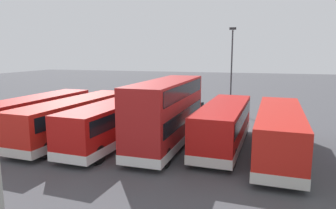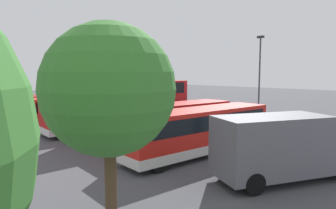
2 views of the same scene
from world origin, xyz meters
The scene contains 11 objects.
ground_plane centered at (0.00, 0.00, 0.00)m, with size 140.00×140.00×0.00m, color #47474C.
bus_single_deck_near_end centered at (-9.11, 12.20, 1.62)m, with size 3.18×11.22×2.95m.
bus_single_deck_second centered at (-5.63, 11.23, 1.62)m, with size 3.16×10.21×2.95m.
bus_double_decker_third centered at (-1.91, 12.22, 2.45)m, with size 2.88×10.17×4.55m.
bus_single_deck_fourth centered at (1.83, 11.95, 1.62)m, with size 3.32×11.98×2.95m.
bus_single_deck_fifth centered at (5.28, 12.09, 1.62)m, with size 3.34×11.87×2.95m.
bus_single_deck_sixth centered at (8.99, 11.88, 1.62)m, with size 3.00×11.14×2.95m.
box_truck_blue centered at (-15.02, 12.57, 1.71)m, with size 5.33×7.87×3.20m.
car_hatchback_silver centered at (-1.03, 1.41, 0.70)m, with size 4.33×3.34×1.43m.
lamp_post_tall centered at (-4.97, -1.98, 5.21)m, with size 0.70×0.30×9.03m.
tree_midleft centered at (-14.01, 21.87, 4.74)m, with size 3.92×3.92×6.72m.
Camera 2 is at (-21.58, 26.56, 5.24)m, focal length 32.18 mm.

